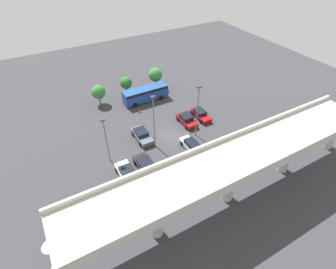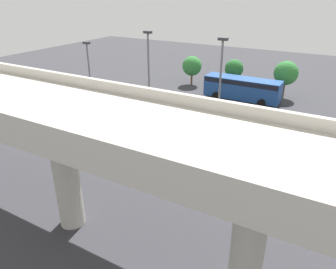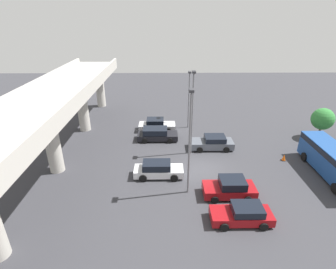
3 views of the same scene
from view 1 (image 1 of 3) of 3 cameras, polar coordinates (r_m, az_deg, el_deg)
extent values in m
plane|color=#38383D|center=(43.09, 0.59, -0.24)|extent=(94.42, 94.42, 0.00)
cube|color=#BCB7AD|center=(30.24, 14.33, -5.39)|extent=(39.85, 6.05, 0.90)
cube|color=#BCB7AD|center=(31.25, 11.15, -1.27)|extent=(39.85, 0.30, 0.55)
cube|color=#BCB7AD|center=(28.47, 18.31, -7.81)|extent=(39.85, 0.30, 0.55)
cylinder|color=#BCB7AD|center=(46.24, 32.46, 0.69)|extent=(1.36, 1.36, 6.30)
cylinder|color=#BCB7AD|center=(38.83, 24.61, -3.74)|extent=(1.36, 1.36, 6.30)
cylinder|color=#BCB7AD|center=(32.81, 13.33, -9.88)|extent=(1.36, 1.36, 6.30)
cylinder|color=#BCB7AD|center=(29.04, -2.55, -17.47)|extent=(1.36, 1.36, 6.30)
cylinder|color=#BCB7AD|center=(28.44, -22.54, -24.54)|extent=(1.36, 1.36, 6.30)
cube|color=maroon|center=(47.16, 7.13, 4.14)|extent=(1.77, 4.46, 0.66)
cube|color=black|center=(47.08, 6.91, 5.00)|extent=(1.63, 2.19, 0.57)
cylinder|color=black|center=(46.86, 8.99, 3.40)|extent=(0.22, 0.63, 0.63)
cylinder|color=black|center=(45.93, 7.17, 2.76)|extent=(0.22, 0.63, 0.63)
cylinder|color=black|center=(48.63, 7.06, 5.08)|extent=(0.22, 0.63, 0.63)
cylinder|color=black|center=(47.73, 5.27, 4.50)|extent=(0.22, 0.63, 0.63)
cube|color=maroon|center=(45.53, 4.11, 2.99)|extent=(1.94, 4.32, 0.74)
cube|color=black|center=(45.27, 4.00, 3.87)|extent=(1.78, 2.09, 0.69)
cylinder|color=black|center=(45.26, 6.07, 2.23)|extent=(0.22, 0.62, 0.62)
cylinder|color=black|center=(44.34, 3.95, 1.48)|extent=(0.22, 0.62, 0.62)
cylinder|color=black|center=(47.02, 4.24, 3.96)|extent=(0.22, 0.62, 0.62)
cylinder|color=black|center=(46.14, 2.16, 3.27)|extent=(0.22, 0.62, 0.62)
cube|color=silver|center=(40.44, 5.10, -2.58)|extent=(1.70, 4.58, 0.67)
cube|color=black|center=(39.90, 5.30, -2.04)|extent=(1.56, 2.57, 0.63)
cylinder|color=black|center=(41.06, 2.98, -2.02)|extent=(0.22, 0.70, 0.70)
cylinder|color=black|center=(41.81, 5.02, -1.24)|extent=(0.22, 0.70, 0.70)
cylinder|color=black|center=(39.34, 5.16, -4.40)|extent=(0.22, 0.70, 0.70)
cylinder|color=black|center=(40.12, 7.24, -3.54)|extent=(0.22, 0.70, 0.70)
cube|color=#515660|center=(42.28, -5.67, -0.38)|extent=(1.97, 4.74, 0.76)
cube|color=black|center=(42.10, -5.91, 0.57)|extent=(1.81, 2.28, 0.57)
cylinder|color=black|center=(41.70, -3.55, -1.32)|extent=(0.22, 0.66, 0.66)
cylinder|color=black|center=(41.11, -6.06, -2.21)|extent=(0.22, 0.66, 0.66)
cylinder|color=black|center=(43.79, -5.27, 0.87)|extent=(0.22, 0.66, 0.66)
cylinder|color=black|center=(43.22, -7.68, 0.05)|extent=(0.22, 0.66, 0.66)
cube|color=black|center=(37.45, -4.93, -6.86)|extent=(1.98, 4.83, 0.65)
cube|color=black|center=(36.79, -4.80, -6.42)|extent=(1.82, 2.89, 0.68)
cylinder|color=black|center=(38.31, -7.26, -6.15)|extent=(0.22, 0.65, 0.65)
cylinder|color=black|center=(38.83, -4.52, -5.13)|extent=(0.22, 0.65, 0.65)
cylinder|color=black|center=(36.38, -5.35, -9.10)|extent=(0.22, 0.65, 0.65)
cylinder|color=black|center=(36.92, -2.48, -7.98)|extent=(0.22, 0.65, 0.65)
cube|color=silver|center=(36.67, -8.92, -8.45)|extent=(1.95, 4.72, 0.72)
cube|color=black|center=(36.01, -8.89, -7.95)|extent=(1.80, 2.19, 0.67)
cylinder|color=black|center=(37.62, -11.16, -7.71)|extent=(0.22, 0.71, 0.71)
cylinder|color=black|center=(37.99, -8.34, -6.69)|extent=(0.22, 0.71, 0.71)
cylinder|color=black|center=(35.70, -9.48, -10.76)|extent=(0.22, 0.71, 0.71)
cylinder|color=black|center=(36.09, -6.52, -9.64)|extent=(0.22, 0.71, 0.71)
cube|color=#1E478C|center=(51.44, -4.93, 8.81)|extent=(8.79, 2.34, 2.40)
cube|color=black|center=(51.01, -4.98, 9.64)|extent=(8.62, 2.39, 0.53)
cylinder|color=black|center=(50.13, -7.10, 6.41)|extent=(0.90, 0.29, 0.90)
cylinder|color=black|center=(52.03, -8.17, 7.64)|extent=(0.90, 0.29, 0.90)
cylinder|color=black|center=(52.04, -1.56, 8.05)|extent=(0.90, 0.29, 0.90)
cylinder|color=black|center=(53.87, -2.78, 9.19)|extent=(0.90, 0.29, 0.90)
cylinder|color=slate|center=(38.48, -3.05, 2.45)|extent=(0.16, 0.16, 8.77)
cube|color=#333338|center=(35.98, -3.29, 8.17)|extent=(0.70, 0.35, 0.20)
cylinder|color=slate|center=(40.81, 6.35, 4.70)|extent=(0.16, 0.16, 8.83)
cube|color=#333338|center=(38.45, 6.83, 10.24)|extent=(0.70, 0.35, 0.20)
cylinder|color=slate|center=(37.29, -13.19, -1.56)|extent=(0.16, 0.16, 7.30)
cube|color=#333338|center=(35.02, -14.08, 3.09)|extent=(0.70, 0.35, 0.20)
cylinder|color=brown|center=(55.98, -2.70, 10.96)|extent=(0.24, 0.24, 1.80)
sphere|color=#337F38|center=(55.02, -2.77, 12.89)|extent=(2.83, 2.83, 2.83)
cylinder|color=brown|center=(53.93, -8.95, 9.29)|extent=(0.24, 0.24, 1.74)
sphere|color=#286B2D|center=(53.03, -9.15, 11.04)|extent=(2.36, 2.36, 2.36)
cylinder|color=brown|center=(52.28, -14.59, 7.20)|extent=(0.24, 0.24, 1.43)
sphere|color=#337F38|center=(51.37, -14.92, 8.92)|extent=(2.61, 2.61, 2.61)
cube|color=black|center=(48.73, -6.13, 4.82)|extent=(0.44, 0.44, 0.04)
cone|color=#EA590F|center=(48.55, -6.16, 5.14)|extent=(0.40, 0.40, 0.70)
camera|label=2|loc=(32.87, 44.77, -0.65)|focal=35.00mm
camera|label=3|loc=(48.02, 28.16, 18.59)|focal=28.00mm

